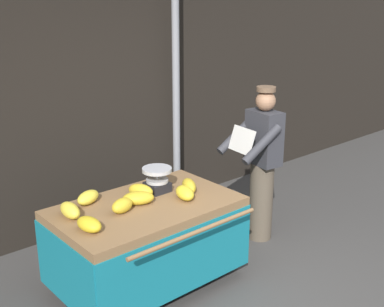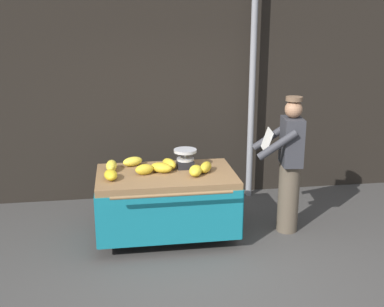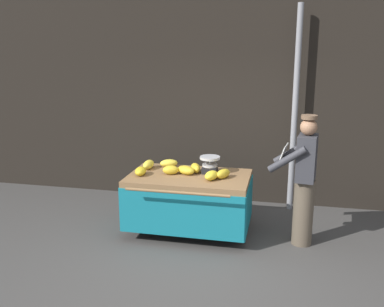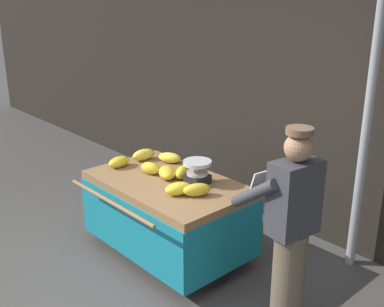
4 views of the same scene
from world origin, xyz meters
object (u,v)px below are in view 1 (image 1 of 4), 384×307
at_px(street_pole, 176,85).
at_px(banana_bunch_7, 70,210).
at_px(weighing_scale, 157,180).
at_px(banana_bunch_5, 189,186).
at_px(vendor_person, 262,164).
at_px(banana_bunch_1, 89,224).
at_px(banana_bunch_4, 138,198).
at_px(banana_bunch_2, 185,193).
at_px(banana_cart, 147,227).
at_px(banana_bunch_0, 141,191).
at_px(banana_bunch_3, 88,197).
at_px(banana_bunch_6, 122,205).

relative_size(street_pole, banana_bunch_7, 11.46).
bearing_deg(weighing_scale, banana_bunch_5, -43.71).
bearing_deg(vendor_person, banana_bunch_1, -177.06).
relative_size(banana_bunch_4, banana_bunch_7, 1.01).
xyz_separation_m(banana_bunch_2, vendor_person, (1.18, 0.12, -0.02)).
bearing_deg(banana_cart, weighing_scale, 33.86).
xyz_separation_m(banana_bunch_0, banana_bunch_2, (0.28, -0.30, -0.00)).
distance_m(banana_bunch_3, banana_bunch_6, 0.38).
xyz_separation_m(weighing_scale, banana_bunch_6, (-0.51, -0.18, -0.06)).
bearing_deg(banana_bunch_5, banana_bunch_3, 155.61).
xyz_separation_m(banana_bunch_3, banana_bunch_5, (0.85, -0.39, 0.01)).
distance_m(street_pole, banana_bunch_4, 2.00).
bearing_deg(banana_bunch_1, banana_bunch_2, -0.27).
bearing_deg(banana_bunch_2, vendor_person, 5.60).
relative_size(banana_bunch_2, banana_bunch_4, 0.92).
height_order(street_pole, banana_bunch_5, street_pole).
bearing_deg(banana_bunch_5, banana_bunch_6, 178.02).
bearing_deg(street_pole, banana_bunch_4, -139.59).
height_order(weighing_scale, banana_bunch_3, weighing_scale).
bearing_deg(vendor_person, banana_bunch_2, -174.40).
height_order(banana_cart, banana_bunch_3, banana_bunch_3).
relative_size(banana_bunch_2, banana_bunch_7, 0.93).
relative_size(banana_bunch_6, vendor_person, 0.13).
height_order(banana_bunch_0, banana_bunch_2, banana_bunch_0).
xyz_separation_m(banana_cart, banana_bunch_5, (0.47, -0.04, 0.29)).
relative_size(weighing_scale, banana_bunch_0, 1.14).
bearing_deg(banana_bunch_6, banana_bunch_1, -162.18).
relative_size(banana_bunch_3, banana_bunch_4, 0.93).
height_order(banana_bunch_6, vendor_person, vendor_person).
distance_m(street_pole, banana_bunch_1, 2.55).
relative_size(banana_cart, vendor_person, 0.97).
relative_size(banana_bunch_5, banana_bunch_7, 0.94).
relative_size(banana_bunch_0, banana_bunch_6, 1.11).
distance_m(banana_cart, weighing_scale, 0.47).
height_order(street_pole, banana_bunch_6, street_pole).
relative_size(banana_bunch_7, vendor_person, 0.16).
relative_size(banana_bunch_1, banana_bunch_3, 0.98).
bearing_deg(banana_bunch_6, banana_bunch_0, 28.51).
distance_m(street_pole, banana_bunch_6, 2.18).
bearing_deg(weighing_scale, banana_bunch_4, -157.16).
bearing_deg(banana_bunch_2, banana_bunch_3, 145.44).
bearing_deg(street_pole, banana_bunch_7, -152.06).
distance_m(street_pole, banana_bunch_7, 2.38).
distance_m(banana_bunch_4, banana_bunch_6, 0.21).
bearing_deg(banana_bunch_7, banana_bunch_6, -27.54).
distance_m(banana_cart, banana_bunch_4, 0.30).
bearing_deg(banana_bunch_2, banana_bunch_6, 167.52).
relative_size(banana_bunch_1, banana_bunch_6, 1.15).
xyz_separation_m(street_pole, banana_cart, (-1.38, -1.26, -0.98)).
bearing_deg(banana_bunch_3, vendor_person, -11.23).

